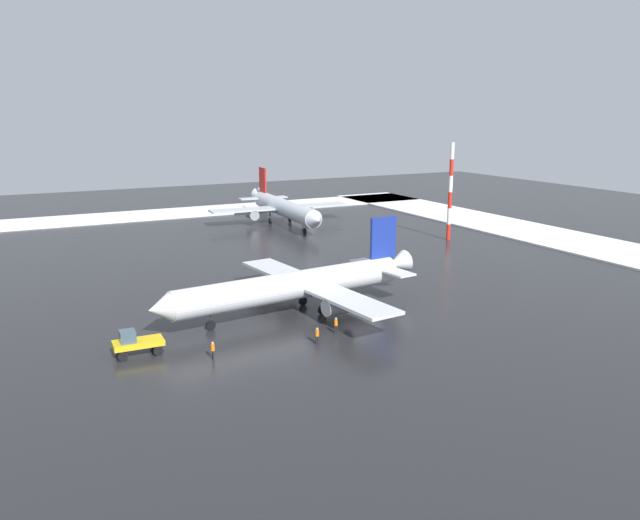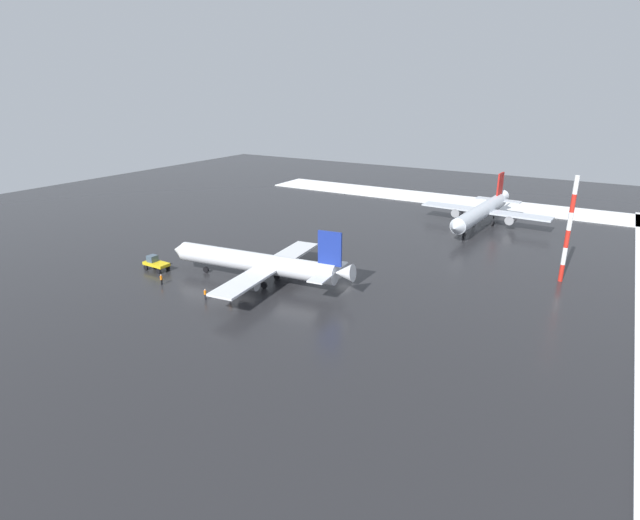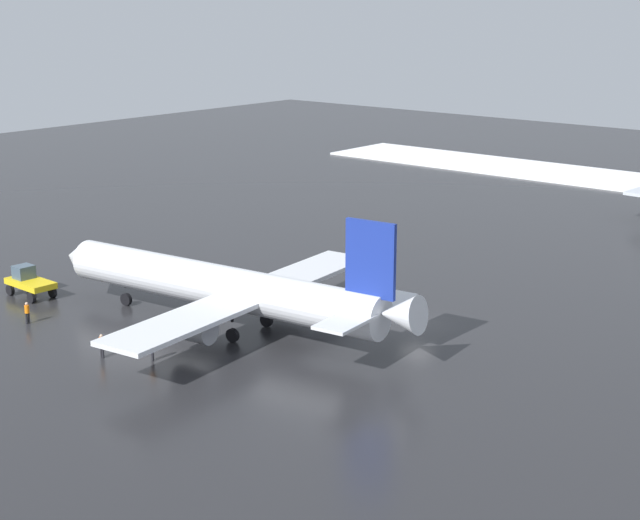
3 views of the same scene
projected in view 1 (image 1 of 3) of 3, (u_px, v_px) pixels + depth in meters
The scene contains 10 objects.
ground_plane at pixel (332, 281), 84.32m from camera, with size 240.00×240.00×0.00m, color #232326.
snow_bank_far at pixel (590, 245), 106.38m from camera, with size 152.00×16.00×0.25m, color white.
snow_bank_right at pixel (194, 212), 142.38m from camera, with size 14.00×116.00×0.25m, color white.
airplane_far_rear at pixel (297, 285), 70.15m from camera, with size 27.79×33.41×9.92m.
airplane_foreground_jet at pixel (283, 208), 126.08m from camera, with size 35.21×29.19×10.45m.
pushback_tug at pixel (135, 342), 58.23m from camera, with size 2.42×4.66×2.50m.
ground_crew_beside_wing at pixel (317, 335), 61.02m from camera, with size 0.36×0.36×1.71m.
ground_crew_mid_apron at pixel (336, 324), 64.01m from camera, with size 0.36×0.36×1.71m.
ground_crew_by_nose_gear at pixel (213, 349), 57.28m from camera, with size 0.36×0.36×1.71m.
antenna_mast at pixel (450, 192), 109.41m from camera, with size 0.70×0.70×17.16m.
Camera 1 is at (-71.77, 38.44, 22.18)m, focal length 35.00 mm.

